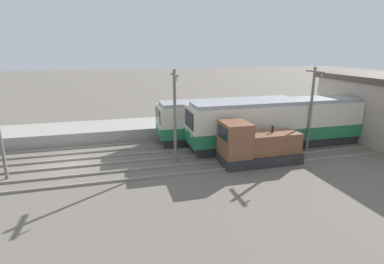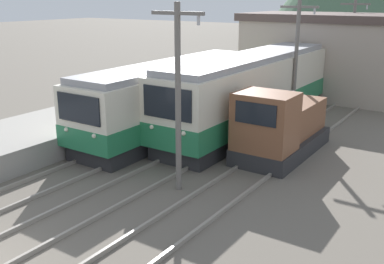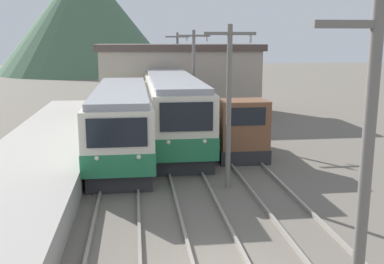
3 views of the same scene
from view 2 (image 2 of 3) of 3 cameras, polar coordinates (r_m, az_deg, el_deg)
name	(u,v)px [view 2 (image 2 of 3)]	position (r m, az deg, el deg)	size (l,w,h in m)	color
commuter_train_left	(174,100)	(22.29, -2.31, 4.06)	(2.84, 12.44, 3.48)	#28282B
commuter_train_center	(251,94)	(23.25, 7.53, 4.79)	(2.84, 14.41, 3.78)	#28282B
shunting_locomotive	(280,128)	(19.35, 11.15, 0.50)	(2.40, 5.57, 3.00)	#28282B
catenary_mast_mid	(178,92)	(14.96, -1.76, 5.11)	(2.00, 0.20, 6.39)	slate
catenary_mast_far	(296,58)	(24.18, 13.09, 9.20)	(2.00, 0.20, 6.39)	slate
catenary_mast_distant	(352,41)	(34.17, 19.62, 10.79)	(2.00, 0.20, 6.39)	slate
station_building	(338,55)	(32.04, 18.11, 9.23)	(12.60, 6.30, 5.46)	#AD9E8E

